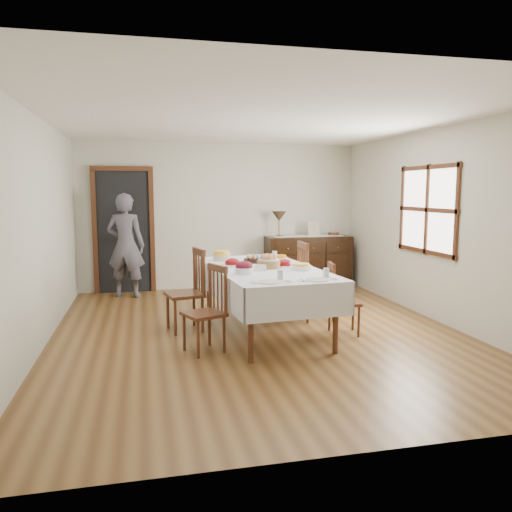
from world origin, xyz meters
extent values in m
plane|color=brown|center=(0.00, 0.00, 0.00)|extent=(6.00, 6.00, 0.00)
cube|color=white|center=(0.00, 0.00, 2.60)|extent=(5.00, 6.00, 0.02)
cube|color=beige|center=(0.00, 3.00, 1.30)|extent=(5.00, 0.02, 2.60)
cube|color=beige|center=(0.00, -3.00, 1.30)|extent=(5.00, 0.02, 2.60)
cube|color=beige|center=(-2.50, 0.00, 1.30)|extent=(0.02, 6.00, 2.60)
cube|color=beige|center=(2.50, 0.00, 1.30)|extent=(0.02, 6.00, 2.60)
cube|color=white|center=(2.49, 0.30, 1.50)|extent=(0.02, 1.30, 1.10)
cube|color=#4D2815|center=(2.48, 0.30, 1.50)|extent=(0.03, 1.46, 1.26)
cube|color=black|center=(-1.70, 2.96, 1.05)|extent=(0.90, 0.06, 2.10)
cube|color=#4D2815|center=(-1.70, 2.94, 1.05)|extent=(1.04, 0.08, 2.18)
cube|color=silver|center=(0.07, -0.03, 0.80)|extent=(1.37, 2.44, 0.04)
cylinder|color=#4D2815|center=(-0.32, -1.08, 0.38)|extent=(0.06, 0.06, 0.76)
cylinder|color=#4D2815|center=(0.64, -1.00, 0.38)|extent=(0.06, 0.06, 0.76)
cylinder|color=#4D2815|center=(-0.49, 0.94, 0.38)|extent=(0.06, 0.06, 0.76)
cylinder|color=#4D2815|center=(0.46, 1.02, 0.38)|extent=(0.06, 0.06, 0.76)
cube|color=silver|center=(-0.52, -0.08, 0.64)|extent=(0.22, 2.38, 0.36)
cube|color=silver|center=(0.67, 0.02, 0.64)|extent=(0.22, 2.38, 0.36)
cube|color=silver|center=(0.17, -1.21, 0.64)|extent=(1.21, 0.12, 0.36)
cube|color=silver|center=(-0.03, 1.15, 0.64)|extent=(1.21, 0.12, 0.36)
cube|color=#4D2815|center=(-0.75, -0.63, 0.42)|extent=(0.52, 0.52, 0.04)
cylinder|color=#4D2815|center=(-0.96, -0.54, 0.20)|extent=(0.03, 0.03, 0.40)
cylinder|color=#4D2815|center=(-0.84, -0.83, 0.20)|extent=(0.03, 0.03, 0.40)
cylinder|color=#4D2815|center=(-0.66, -0.42, 0.20)|extent=(0.03, 0.03, 0.40)
cylinder|color=#4D2815|center=(-0.54, -0.71, 0.20)|extent=(0.03, 0.03, 0.40)
cylinder|color=#4D2815|center=(-0.65, -0.40, 0.69)|extent=(0.04, 0.04, 0.53)
cylinder|color=#4D2815|center=(-0.52, -0.71, 0.69)|extent=(0.04, 0.04, 0.53)
cube|color=#4D2815|center=(-0.58, -0.56, 0.92)|extent=(0.18, 0.36, 0.08)
cylinder|color=#4D2815|center=(-0.62, -0.48, 0.67)|extent=(0.02, 0.02, 0.43)
cylinder|color=#4D2815|center=(-0.58, -0.56, 0.67)|extent=(0.02, 0.02, 0.43)
cylinder|color=#4D2815|center=(-0.55, -0.64, 0.67)|extent=(0.02, 0.02, 0.43)
cube|color=#4D2815|center=(-0.88, 0.27, 0.46)|extent=(0.51, 0.51, 0.04)
cylinder|color=#4D2815|center=(-1.09, 0.41, 0.22)|extent=(0.04, 0.04, 0.44)
cylinder|color=#4D2815|center=(-1.02, 0.07, 0.22)|extent=(0.04, 0.04, 0.44)
cylinder|color=#4D2815|center=(-0.75, 0.48, 0.22)|extent=(0.04, 0.04, 0.44)
cylinder|color=#4D2815|center=(-0.68, 0.14, 0.22)|extent=(0.04, 0.04, 0.44)
cylinder|color=#4D2815|center=(-0.73, 0.49, 0.75)|extent=(0.04, 0.04, 0.58)
cylinder|color=#4D2815|center=(-0.65, 0.13, 0.75)|extent=(0.04, 0.04, 0.58)
cube|color=#4D2815|center=(-0.69, 0.31, 1.00)|extent=(0.13, 0.41, 0.08)
cylinder|color=#4D2815|center=(-0.71, 0.40, 0.73)|extent=(0.02, 0.02, 0.47)
cylinder|color=#4D2815|center=(-0.69, 0.31, 0.73)|extent=(0.02, 0.02, 0.47)
cylinder|color=#4D2815|center=(-0.67, 0.22, 0.73)|extent=(0.02, 0.02, 0.47)
cube|color=#4D2815|center=(1.02, -0.31, 0.40)|extent=(0.43, 0.43, 0.04)
cylinder|color=#4D2815|center=(1.14, -0.48, 0.19)|extent=(0.03, 0.03, 0.38)
cylinder|color=#4D2815|center=(1.20, -0.19, 0.19)|extent=(0.03, 0.03, 0.38)
cylinder|color=#4D2815|center=(0.85, -0.43, 0.19)|extent=(0.03, 0.03, 0.38)
cylinder|color=#4D2815|center=(0.90, -0.14, 0.19)|extent=(0.03, 0.03, 0.38)
cylinder|color=#4D2815|center=(0.83, -0.44, 0.64)|extent=(0.04, 0.04, 0.49)
cylinder|color=#4D2815|center=(0.89, -0.12, 0.64)|extent=(0.04, 0.04, 0.49)
cube|color=#4D2815|center=(0.86, -0.28, 0.85)|extent=(0.10, 0.35, 0.07)
cylinder|color=#4D2815|center=(0.84, -0.36, 0.63)|extent=(0.02, 0.02, 0.41)
cylinder|color=#4D2815|center=(0.86, -0.28, 0.63)|extent=(0.02, 0.02, 0.41)
cylinder|color=#4D2815|center=(0.87, -0.20, 0.63)|extent=(0.02, 0.02, 0.41)
cube|color=#4D2815|center=(0.93, 0.44, 0.48)|extent=(0.46, 0.46, 0.04)
cylinder|color=#4D2815|center=(1.11, 0.25, 0.23)|extent=(0.04, 0.04, 0.46)
cylinder|color=#4D2815|center=(1.11, 0.62, 0.23)|extent=(0.04, 0.04, 0.46)
cylinder|color=#4D2815|center=(0.75, 0.26, 0.23)|extent=(0.04, 0.04, 0.46)
cylinder|color=#4D2815|center=(0.75, 0.62, 0.23)|extent=(0.04, 0.04, 0.46)
cylinder|color=#4D2815|center=(0.72, 0.25, 0.77)|extent=(0.04, 0.04, 0.59)
cylinder|color=#4D2815|center=(0.73, 0.63, 0.77)|extent=(0.04, 0.04, 0.59)
cube|color=#4D2815|center=(0.73, 0.44, 1.03)|extent=(0.05, 0.43, 0.08)
cylinder|color=#4D2815|center=(0.73, 0.35, 0.75)|extent=(0.02, 0.02, 0.49)
cylinder|color=#4D2815|center=(0.73, 0.44, 0.75)|extent=(0.02, 0.02, 0.49)
cylinder|color=#4D2815|center=(0.73, 0.54, 0.75)|extent=(0.02, 0.02, 0.49)
cube|color=black|center=(1.58, 2.72, 0.47)|extent=(1.56, 0.52, 0.93)
cube|color=black|center=(1.11, 2.45, 0.75)|extent=(0.44, 0.02, 0.19)
sphere|color=brown|center=(1.11, 2.43, 0.75)|extent=(0.03, 0.03, 0.03)
cube|color=black|center=(1.58, 2.45, 0.75)|extent=(0.44, 0.02, 0.19)
sphere|color=brown|center=(1.58, 2.43, 0.75)|extent=(0.03, 0.03, 0.03)
cube|color=black|center=(2.04, 2.45, 0.75)|extent=(0.44, 0.02, 0.19)
sphere|color=brown|center=(2.04, 2.43, 0.75)|extent=(0.03, 0.03, 0.03)
imported|color=#52515D|center=(-1.66, 2.53, 0.92)|extent=(0.66, 0.52, 1.84)
cylinder|color=olive|center=(0.12, -0.07, 0.87)|extent=(0.28, 0.28, 0.09)
cylinder|color=silver|center=(0.12, -0.07, 0.92)|extent=(0.26, 0.26, 0.02)
sphere|color=#C1734D|center=(0.19, -0.07, 0.95)|extent=(0.08, 0.08, 0.08)
sphere|color=#C1734D|center=(0.17, -0.02, 0.95)|extent=(0.08, 0.08, 0.08)
sphere|color=#C1734D|center=(0.12, 0.00, 0.95)|extent=(0.08, 0.08, 0.08)
sphere|color=#C1734D|center=(0.07, -0.02, 0.95)|extent=(0.08, 0.08, 0.08)
sphere|color=#C1734D|center=(0.05, -0.07, 0.95)|extent=(0.08, 0.08, 0.08)
sphere|color=#C1734D|center=(0.07, -0.12, 0.95)|extent=(0.08, 0.08, 0.08)
sphere|color=#C1734D|center=(0.12, -0.14, 0.95)|extent=(0.08, 0.08, 0.08)
sphere|color=#C1734D|center=(0.17, -0.12, 0.95)|extent=(0.08, 0.08, 0.08)
cylinder|color=black|center=(0.04, 0.44, 0.85)|extent=(0.26, 0.26, 0.05)
ellipsoid|color=pink|center=(0.11, 0.44, 0.90)|extent=(0.05, 0.05, 0.06)
ellipsoid|color=#6FA7EA|center=(0.09, 0.49, 0.90)|extent=(0.05, 0.05, 0.06)
ellipsoid|color=#68C263|center=(0.04, 0.51, 0.90)|extent=(0.05, 0.05, 0.06)
ellipsoid|color=orange|center=(-0.01, 0.49, 0.90)|extent=(0.05, 0.05, 0.06)
ellipsoid|color=#C28CD9|center=(-0.03, 0.44, 0.90)|extent=(0.05, 0.05, 0.06)
ellipsoid|color=#FBE077|center=(-0.01, 0.39, 0.90)|extent=(0.05, 0.05, 0.06)
ellipsoid|color=pink|center=(0.04, 0.36, 0.90)|extent=(0.05, 0.05, 0.06)
ellipsoid|color=#6FA7EA|center=(0.09, 0.39, 0.90)|extent=(0.05, 0.05, 0.06)
cylinder|color=white|center=(-0.28, 0.22, 0.83)|extent=(0.31, 0.31, 0.02)
ellipsoid|color=maroon|center=(-0.28, 0.22, 0.86)|extent=(0.19, 0.16, 0.11)
cylinder|color=white|center=(0.34, -0.01, 0.83)|extent=(0.31, 0.31, 0.02)
ellipsoid|color=maroon|center=(0.34, -0.01, 0.86)|extent=(0.19, 0.16, 0.11)
cylinder|color=white|center=(-0.26, -0.43, 0.86)|extent=(0.21, 0.21, 0.07)
ellipsoid|color=maroon|center=(-0.26, -0.43, 0.91)|extent=(0.20, 0.17, 0.11)
cylinder|color=white|center=(0.41, 0.46, 0.85)|extent=(0.23, 0.23, 0.06)
cylinder|color=orange|center=(0.41, 0.46, 0.89)|extent=(0.18, 0.18, 0.03)
cylinder|color=tan|center=(-0.34, 0.70, 0.87)|extent=(0.23, 0.23, 0.09)
cylinder|color=yellow|center=(-0.34, 0.70, 0.93)|extent=(0.20, 0.20, 0.04)
cylinder|color=white|center=(0.47, -0.29, 0.85)|extent=(0.26, 0.26, 0.05)
cylinder|color=gold|center=(0.47, -0.29, 0.88)|extent=(0.20, 0.20, 0.02)
cube|color=white|center=(-0.03, -0.26, 0.85)|extent=(0.15, 0.10, 0.07)
cylinder|color=white|center=(-0.10, -1.01, 0.83)|extent=(0.25, 0.25, 0.01)
cube|color=silver|center=(-0.27, -1.01, 0.82)|extent=(0.09, 0.13, 0.01)
cube|color=silver|center=(-0.27, -1.01, 0.83)|extent=(0.03, 0.16, 0.01)
cube|color=silver|center=(0.06, -1.01, 0.82)|extent=(0.03, 0.18, 0.01)
cube|color=silver|center=(0.10, -1.01, 0.82)|extent=(0.03, 0.14, 0.01)
cylinder|color=silver|center=(0.05, -0.86, 0.87)|extent=(0.07, 0.07, 0.10)
cylinder|color=white|center=(0.43, -1.00, 0.83)|extent=(0.25, 0.25, 0.01)
cube|color=silver|center=(0.26, -1.00, 0.82)|extent=(0.09, 0.13, 0.01)
cube|color=silver|center=(0.26, -1.00, 0.83)|extent=(0.03, 0.16, 0.01)
cube|color=silver|center=(0.59, -1.00, 0.82)|extent=(0.03, 0.18, 0.01)
cube|color=silver|center=(0.63, -1.00, 0.82)|extent=(0.03, 0.14, 0.01)
cylinder|color=silver|center=(0.58, -0.85, 0.87)|extent=(0.07, 0.07, 0.10)
cylinder|color=silver|center=(-0.25, 0.74, 0.87)|extent=(0.07, 0.07, 0.11)
cylinder|color=silver|center=(0.41, 0.75, 0.87)|extent=(0.07, 0.07, 0.10)
cube|color=silver|center=(1.56, 2.76, 0.94)|extent=(1.30, 0.35, 0.01)
cylinder|color=brown|center=(1.01, 2.70, 0.95)|extent=(0.12, 0.12, 0.03)
cylinder|color=brown|center=(1.01, 2.70, 1.09)|extent=(0.02, 0.02, 0.25)
cone|color=#3E2F1B|center=(1.01, 2.70, 1.30)|extent=(0.26, 0.26, 0.18)
cube|color=tan|center=(1.66, 2.67, 1.07)|extent=(0.22, 0.08, 0.28)
cylinder|color=#4D2815|center=(2.08, 2.75, 0.96)|extent=(0.20, 0.20, 0.06)
camera|label=1|loc=(-1.36, -5.93, 1.76)|focal=35.00mm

